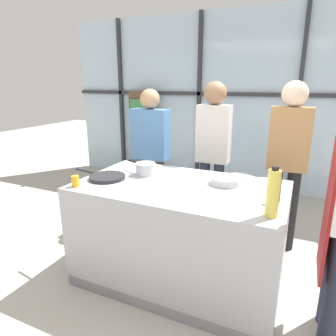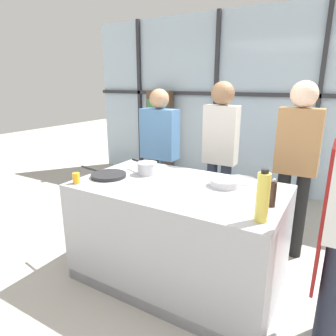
{
  "view_description": "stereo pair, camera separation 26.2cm",
  "coord_description": "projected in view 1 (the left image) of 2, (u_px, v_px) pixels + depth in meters",
  "views": [
    {
      "loc": [
        0.89,
        -2.19,
        1.72
      ],
      "look_at": [
        -0.16,
        0.1,
        1.0
      ],
      "focal_mm": 32.0,
      "sensor_mm": 36.0,
      "label": 1
    },
    {
      "loc": [
        1.12,
        -2.07,
        1.72
      ],
      "look_at": [
        -0.16,
        0.1,
        1.0
      ],
      "focal_mm": 32.0,
      "sensor_mm": 36.0,
      "label": 2
    }
  ],
  "objects": [
    {
      "name": "ground_plane",
      "position": [
        179.0,
        277.0,
        2.75
      ],
      "size": [
        18.0,
        18.0,
        0.0
      ],
      "primitive_type": "plane",
      "color": "#ADA89E"
    },
    {
      "name": "back_window_wall",
      "position": [
        246.0,
        103.0,
        4.75
      ],
      "size": [
        6.4,
        0.1,
        2.8
      ],
      "color": "silver",
      "rests_on": "ground_plane"
    },
    {
      "name": "bookshelf",
      "position": [
        143.0,
        135.0,
        5.46
      ],
      "size": [
        0.48,
        0.19,
        1.58
      ],
      "color": "brown",
      "rests_on": "ground_plane"
    },
    {
      "name": "demo_island",
      "position": [
        179.0,
        233.0,
        2.62
      ],
      "size": [
        1.72,
        1.0,
        0.9
      ],
      "color": "#A8AAB2",
      "rests_on": "ground_plane"
    },
    {
      "name": "spectator_far_left",
      "position": [
        151.0,
        150.0,
        3.63
      ],
      "size": [
        0.45,
        0.23,
        1.65
      ],
      "rotation": [
        0.0,
        0.0,
        3.14
      ],
      "color": "#47382D",
      "rests_on": "ground_plane"
    },
    {
      "name": "spectator_center_left",
      "position": [
        213.0,
        147.0,
        3.29
      ],
      "size": [
        0.36,
        0.24,
        1.73
      ],
      "rotation": [
        0.0,
        0.0,
        3.14
      ],
      "color": "#232838",
      "rests_on": "ground_plane"
    },
    {
      "name": "spectator_center_right",
      "position": [
        288.0,
        155.0,
        2.98
      ],
      "size": [
        0.39,
        0.24,
        1.74
      ],
      "rotation": [
        0.0,
        0.0,
        3.14
      ],
      "color": "black",
      "rests_on": "ground_plane"
    },
    {
      "name": "frying_pan",
      "position": [
        106.0,
        177.0,
        2.65
      ],
      "size": [
        0.56,
        0.32,
        0.03
      ],
      "color": "#232326",
      "rests_on": "demo_island"
    },
    {
      "name": "saucepan",
      "position": [
        145.0,
        168.0,
        2.75
      ],
      "size": [
        0.33,
        0.19,
        0.11
      ],
      "color": "silver",
      "rests_on": "demo_island"
    },
    {
      "name": "white_plate",
      "position": [
        240.0,
        178.0,
        2.65
      ],
      "size": [
        0.27,
        0.27,
        0.01
      ],
      "primitive_type": "cylinder",
      "color": "white",
      "rests_on": "demo_island"
    },
    {
      "name": "mixing_bowl",
      "position": [
        226.0,
        180.0,
        2.5
      ],
      "size": [
        0.26,
        0.26,
        0.06
      ],
      "color": "silver",
      "rests_on": "demo_island"
    },
    {
      "name": "oil_bottle",
      "position": [
        273.0,
        193.0,
        1.86
      ],
      "size": [
        0.08,
        0.08,
        0.33
      ],
      "color": "#E0CC4C",
      "rests_on": "demo_island"
    },
    {
      "name": "pepper_grinder",
      "position": [
        278.0,
        190.0,
        2.11
      ],
      "size": [
        0.04,
        0.04,
        0.2
      ],
      "color": "#332319",
      "rests_on": "demo_island"
    },
    {
      "name": "juice_glass_near",
      "position": [
        75.0,
        181.0,
        2.44
      ],
      "size": [
        0.06,
        0.06,
        0.09
      ],
      "primitive_type": "cylinder",
      "color": "orange",
      "rests_on": "demo_island"
    }
  ]
}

